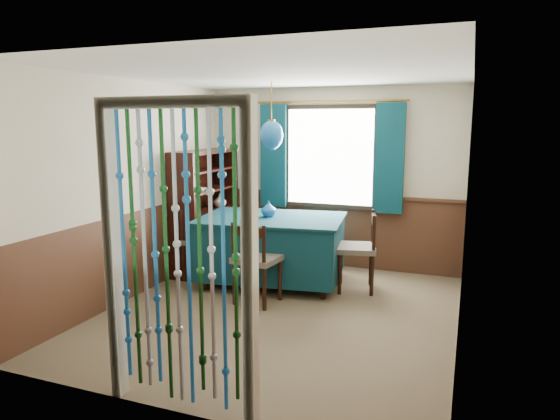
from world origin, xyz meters
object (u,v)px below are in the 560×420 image
at_px(chair_far, 286,237).
at_px(vase_table, 269,209).
at_px(chair_right, 359,249).
at_px(pendant_lamp, 272,135).
at_px(vase_sideboard, 220,200).
at_px(bowl_shelf, 199,189).
at_px(chair_left, 197,240).
at_px(chair_near, 256,260).
at_px(sideboard, 206,228).
at_px(dining_table, 272,246).

xyz_separation_m(chair_far, vase_table, (0.02, -0.70, 0.51)).
height_order(chair_right, vase_table, vase_table).
xyz_separation_m(chair_right, pendant_lamp, (-1.08, -0.13, 1.36)).
bearing_deg(vase_sideboard, bowl_shelf, -90.00).
bearing_deg(vase_table, chair_left, -172.35).
height_order(chair_left, bowl_shelf, bowl_shelf).
distance_m(chair_near, vase_table, 0.90).
height_order(chair_left, sideboard, sideboard).
bearing_deg(bowl_shelf, chair_near, -34.03).
bearing_deg(vase_table, bowl_shelf, 179.57).
xyz_separation_m(chair_left, sideboard, (-0.08, 0.38, 0.08)).
xyz_separation_m(chair_near, pendant_lamp, (-0.11, 0.75, 1.37)).
bearing_deg(chair_left, sideboard, 169.23).
distance_m(chair_near, vase_sideboard, 1.82).
height_order(dining_table, chair_left, chair_left).
height_order(vase_table, vase_sideboard, vase_sideboard).
xyz_separation_m(chair_far, pendant_lamp, (0.07, -0.72, 1.43)).
relative_size(chair_far, chair_right, 0.85).
height_order(sideboard, vase_sideboard, sideboard).
bearing_deg(chair_right, chair_far, 50.36).
bearing_deg(dining_table, chair_left, 178.26).
bearing_deg(sideboard, vase_table, -13.66).
xyz_separation_m(dining_table, vase_sideboard, (-1.04, 0.59, 0.44)).
bearing_deg(chair_far, chair_near, 95.22).
height_order(sideboard, vase_table, sideboard).
xyz_separation_m(pendant_lamp, bowl_shelf, (-1.04, 0.03, -0.72)).
bearing_deg(dining_table, vase_table, 150.17).
bearing_deg(vase_sideboard, sideboard, -100.40).
xyz_separation_m(dining_table, chair_left, (-1.02, -0.11, 0.01)).
relative_size(vase_table, vase_sideboard, 0.86).
distance_m(chair_far, vase_sideboard, 1.09).
distance_m(chair_left, pendant_lamp, 1.71).
bearing_deg(sideboard, chair_far, 23.29).
relative_size(dining_table, vase_table, 10.59).
relative_size(chair_left, bowl_shelf, 4.92).
height_order(bowl_shelf, vase_sideboard, bowl_shelf).
relative_size(chair_right, vase_table, 5.33).
height_order(chair_near, chair_right, chair_right).
bearing_deg(dining_table, sideboard, 158.39).
distance_m(chair_right, bowl_shelf, 2.22).
bearing_deg(sideboard, pendant_lamp, -14.08).
relative_size(chair_right, bowl_shelf, 5.05).
bearing_deg(bowl_shelf, vase_sideboard, 90.00).
xyz_separation_m(chair_right, bowl_shelf, (-2.12, -0.10, 0.64)).
relative_size(dining_table, chair_near, 2.03).
relative_size(chair_far, vase_table, 4.52).
bearing_deg(dining_table, pendant_lamp, -46.55).
bearing_deg(chair_left, pendant_lamp, 73.25).
distance_m(chair_left, vase_sideboard, 0.83).
bearing_deg(vase_sideboard, chair_near, -49.47).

